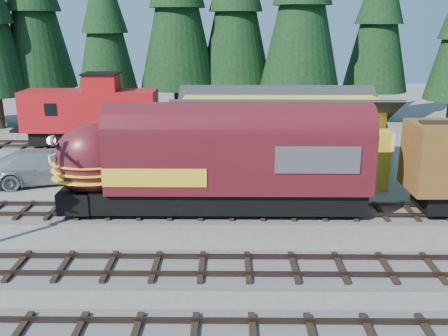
{
  "coord_description": "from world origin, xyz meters",
  "views": [
    {
      "loc": [
        -3.16,
        -19.52,
        9.28
      ],
      "look_at": [
        -3.38,
        4.0,
        2.39
      ],
      "focal_mm": 40.0,
      "sensor_mm": 36.0,
      "label": 1
    }
  ],
  "objects_px": {
    "pickup_truck_a": "(147,175)",
    "depot": "(280,129)",
    "locomotive": "(205,166)",
    "pickup_truck_b": "(46,166)",
    "caboose": "(91,114)"
  },
  "relations": [
    {
      "from": "pickup_truck_a",
      "to": "locomotive",
      "type": "bearing_deg",
      "value": -115.61
    },
    {
      "from": "depot",
      "to": "locomotive",
      "type": "bearing_deg",
      "value": -123.66
    },
    {
      "from": "locomotive",
      "to": "pickup_truck_a",
      "type": "xyz_separation_m",
      "value": [
        -3.47,
        3.66,
        -1.6
      ]
    },
    {
      "from": "pickup_truck_b",
      "to": "pickup_truck_a",
      "type": "bearing_deg",
      "value": -121.59
    },
    {
      "from": "depot",
      "to": "pickup_truck_a",
      "type": "xyz_separation_m",
      "value": [
        -7.8,
        -2.84,
        -2.07
      ]
    },
    {
      "from": "depot",
      "to": "pickup_truck_a",
      "type": "height_order",
      "value": "depot"
    },
    {
      "from": "pickup_truck_b",
      "to": "depot",
      "type": "bearing_deg",
      "value": -103.29
    },
    {
      "from": "depot",
      "to": "pickup_truck_a",
      "type": "bearing_deg",
      "value": -159.96
    },
    {
      "from": "locomotive",
      "to": "pickup_truck_b",
      "type": "xyz_separation_m",
      "value": [
        -9.76,
        5.03,
        -1.5
      ]
    },
    {
      "from": "locomotive",
      "to": "pickup_truck_b",
      "type": "height_order",
      "value": "locomotive"
    },
    {
      "from": "depot",
      "to": "pickup_truck_b",
      "type": "relative_size",
      "value": 1.87
    },
    {
      "from": "locomotive",
      "to": "caboose",
      "type": "bearing_deg",
      "value": 123.61
    },
    {
      "from": "pickup_truck_a",
      "to": "depot",
      "type": "bearing_deg",
      "value": -49.06
    },
    {
      "from": "depot",
      "to": "locomotive",
      "type": "height_order",
      "value": "depot"
    },
    {
      "from": "depot",
      "to": "locomotive",
      "type": "relative_size",
      "value": 0.82
    }
  ]
}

